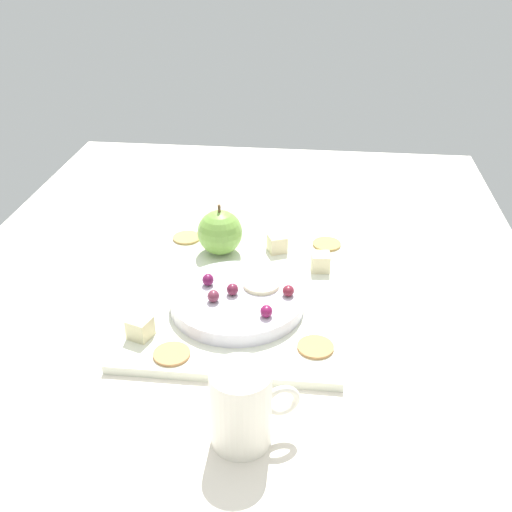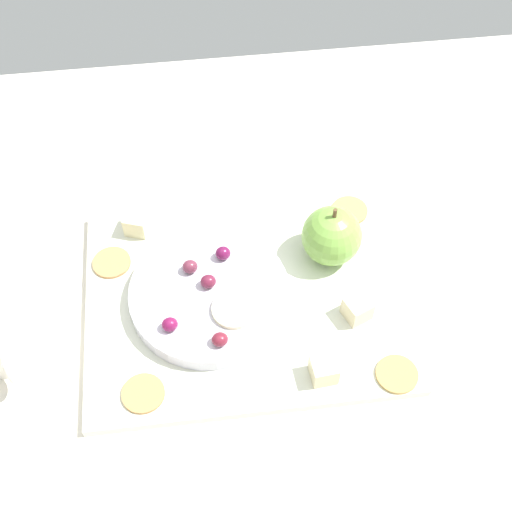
% 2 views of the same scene
% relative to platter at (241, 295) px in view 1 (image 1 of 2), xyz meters
% --- Properties ---
extents(table, '(1.38, 0.92, 0.04)m').
position_rel_platter_xyz_m(table, '(-0.04, 0.01, -0.02)').
color(table, silver).
rests_on(table, ground).
extents(platter, '(0.38, 0.30, 0.01)m').
position_rel_platter_xyz_m(platter, '(0.00, 0.00, 0.00)').
color(platter, silver).
rests_on(platter, table).
extents(serving_dish, '(0.19, 0.19, 0.02)m').
position_rel_platter_xyz_m(serving_dish, '(-0.04, -0.00, 0.02)').
color(serving_dish, silver).
rests_on(serving_dish, platter).
extents(apple_whole, '(0.07, 0.07, 0.07)m').
position_rel_platter_xyz_m(apple_whole, '(0.11, 0.05, 0.04)').
color(apple_whole, '#77AC43').
rests_on(apple_whole, platter).
extents(apple_stem, '(0.01, 0.01, 0.01)m').
position_rel_platter_xyz_m(apple_stem, '(0.11, 0.05, 0.09)').
color(apple_stem, brown).
rests_on(apple_stem, apple_whole).
extents(cheese_cube_0, '(0.04, 0.04, 0.03)m').
position_rel_platter_xyz_m(cheese_cube_0, '(-0.12, 0.12, 0.02)').
color(cheese_cube_0, beige).
rests_on(cheese_cube_0, platter).
extents(cheese_cube_1, '(0.04, 0.04, 0.03)m').
position_rel_platter_xyz_m(cheese_cube_1, '(0.13, -0.04, 0.02)').
color(cheese_cube_1, beige).
rests_on(cheese_cube_1, platter).
extents(cheese_cube_2, '(0.03, 0.03, 0.03)m').
position_rel_platter_xyz_m(cheese_cube_2, '(0.07, -0.12, 0.02)').
color(cheese_cube_2, beige).
rests_on(cheese_cube_2, platter).
extents(cracker_0, '(0.05, 0.05, 0.00)m').
position_rel_platter_xyz_m(cracker_0, '(-0.16, 0.07, 0.01)').
color(cracker_0, '#B7814E').
rests_on(cracker_0, platter).
extents(cracker_1, '(0.05, 0.05, 0.00)m').
position_rel_platter_xyz_m(cracker_1, '(0.16, -0.12, 0.01)').
color(cracker_1, tan).
rests_on(cracker_1, platter).
extents(cracker_2, '(0.05, 0.05, 0.00)m').
position_rel_platter_xyz_m(cracker_2, '(0.15, 0.11, 0.01)').
color(cracker_2, tan).
rests_on(cracker_2, platter).
extents(cracker_3, '(0.05, 0.05, 0.00)m').
position_rel_platter_xyz_m(cracker_3, '(-0.12, -0.11, 0.01)').
color(cracker_3, tan).
rests_on(cracker_3, platter).
extents(grape_0, '(0.02, 0.02, 0.02)m').
position_rel_platter_xyz_m(grape_0, '(-0.06, 0.03, 0.04)').
color(grape_0, brown).
rests_on(grape_0, serving_dish).
extents(grape_1, '(0.02, 0.02, 0.02)m').
position_rel_platter_xyz_m(grape_1, '(-0.09, -0.05, 0.03)').
color(grape_1, maroon).
rests_on(grape_1, serving_dish).
extents(grape_2, '(0.02, 0.02, 0.02)m').
position_rel_platter_xyz_m(grape_2, '(-0.02, 0.04, 0.04)').
color(grape_2, '#63153F').
rests_on(grape_2, serving_dish).
extents(grape_3, '(0.02, 0.02, 0.02)m').
position_rel_platter_xyz_m(grape_3, '(-0.03, -0.07, 0.03)').
color(grape_3, maroon).
rests_on(grape_3, serving_dish).
extents(grape_4, '(0.02, 0.02, 0.02)m').
position_rel_platter_xyz_m(grape_4, '(-0.05, 0.01, 0.04)').
color(grape_4, maroon).
rests_on(grape_4, serving_dish).
extents(apple_slice_0, '(0.05, 0.05, 0.01)m').
position_rel_platter_xyz_m(apple_slice_0, '(-0.01, -0.03, 0.03)').
color(apple_slice_0, beige).
rests_on(apple_slice_0, serving_dish).
extents(cup, '(0.07, 0.10, 0.09)m').
position_rel_platter_xyz_m(cup, '(-0.27, -0.04, 0.04)').
color(cup, white).
rests_on(cup, table).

